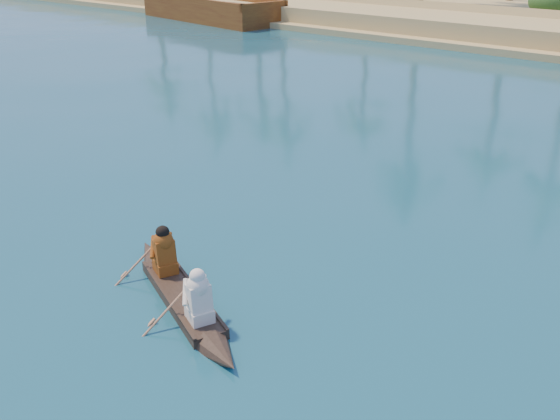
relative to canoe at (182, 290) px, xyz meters
The scene contains 2 objects.
canoe is the anchor object (origin of this frame).
barge_left 37.33m from the canoe, 134.81° to the left, with size 12.21×5.51×1.96m.
Camera 1 is at (1.50, -9.97, 5.88)m, focal length 40.00 mm.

